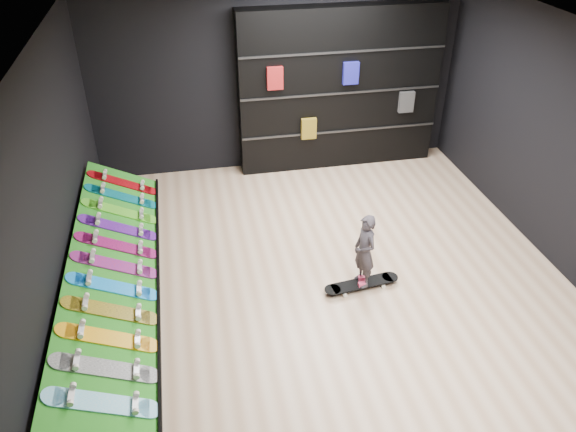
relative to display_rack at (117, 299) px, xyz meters
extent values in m
cube|color=#CDAC8A|center=(2.55, 0.00, -0.25)|extent=(6.00, 7.00, 0.01)
cube|color=white|center=(2.55, 0.00, 2.75)|extent=(6.00, 7.00, 0.01)
cube|color=black|center=(2.55, 3.50, 1.25)|extent=(6.00, 0.02, 3.00)
cube|color=black|center=(-0.45, 0.00, 1.25)|extent=(0.02, 7.00, 3.00)
cube|color=#176810|center=(0.05, 0.00, 0.46)|extent=(0.92, 4.50, 0.46)
cube|color=black|center=(3.54, 3.32, 1.08)|extent=(3.32, 0.39, 2.66)
imported|color=black|center=(2.93, -0.09, 0.13)|extent=(0.20, 0.25, 0.58)
camera|label=1|loc=(0.95, -5.21, 4.27)|focal=35.00mm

